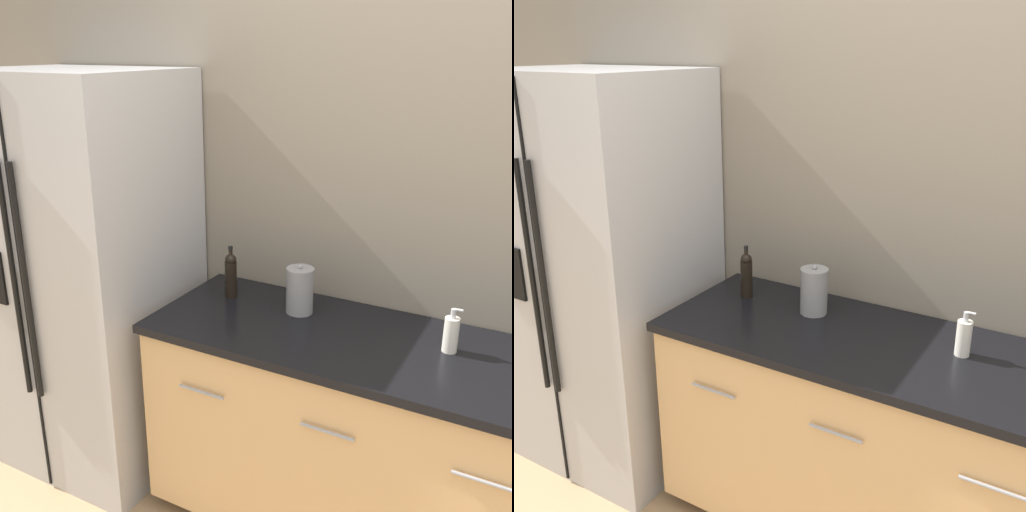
# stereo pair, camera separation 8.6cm
# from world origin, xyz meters

# --- Properties ---
(wall_back) EXTENTS (10.00, 0.05, 2.60)m
(wall_back) POSITION_xyz_m (0.00, 1.12, 1.30)
(wall_back) COLOR gray
(wall_back) RESTS_ON ground_plane
(counter_unit) EXTENTS (2.19, 0.64, 0.93)m
(counter_unit) POSITION_xyz_m (-0.00, 0.78, 0.47)
(counter_unit) COLOR black
(counter_unit) RESTS_ON ground_plane
(refrigerator) EXTENTS (0.86, 0.75, 1.88)m
(refrigerator) POSITION_xyz_m (-1.60, 0.73, 0.94)
(refrigerator) COLOR #B2B2B5
(refrigerator) RESTS_ON ground_plane
(soap_dispenser) EXTENTS (0.06, 0.05, 0.17)m
(soap_dispenser) POSITION_xyz_m (0.05, 0.83, 1.00)
(soap_dispenser) COLOR silver
(soap_dispenser) RESTS_ON counter_unit
(oil_bottle) EXTENTS (0.05, 0.05, 0.23)m
(oil_bottle) POSITION_xyz_m (-0.90, 0.88, 1.03)
(oil_bottle) COLOR black
(oil_bottle) RESTS_ON counter_unit
(steel_canister) EXTENTS (0.11, 0.11, 0.21)m
(steel_canister) POSITION_xyz_m (-0.57, 0.88, 1.02)
(steel_canister) COLOR gray
(steel_canister) RESTS_ON counter_unit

